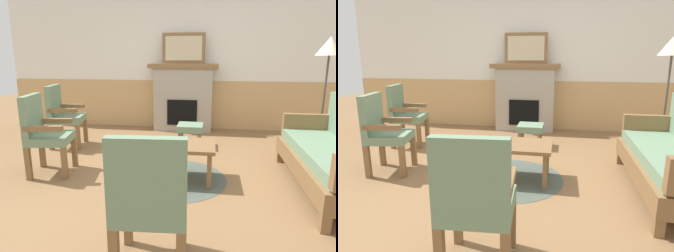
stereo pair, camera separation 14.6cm
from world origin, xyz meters
TOP-DOWN VIEW (x-y plane):
  - ground_plane at (0.00, 0.00)m, footprint 14.00×14.00m
  - wall_back at (0.00, 2.60)m, footprint 7.20×0.14m
  - fireplace at (0.00, 2.35)m, footprint 1.30×0.44m
  - framed_picture at (0.00, 2.35)m, footprint 0.80×0.04m
  - couch at (1.85, -0.09)m, footprint 0.70×1.80m
  - coffee_table at (0.12, -0.03)m, footprint 0.96×0.56m
  - round_rug at (0.12, -0.03)m, footprint 1.26×1.26m
  - book_on_table at (-0.04, -0.10)m, footprint 0.18×0.19m
  - footstool at (0.22, 1.29)m, footprint 0.40×0.40m
  - armchair_near_fireplace at (-1.79, 1.02)m, footprint 0.54×0.54m
  - armchair_by_window_left at (-1.46, -0.08)m, footprint 0.56×0.56m
  - armchair_front_left at (0.16, -1.58)m, footprint 0.51×0.51m
  - floor_lamp_by_couch at (2.10, 1.08)m, footprint 0.36×0.36m

SIDE VIEW (x-z plane):
  - ground_plane at x=0.00m, z-range 0.00..0.00m
  - round_rug at x=0.12m, z-range 0.00..0.01m
  - footstool at x=0.22m, z-range 0.10..0.46m
  - coffee_table at x=0.12m, z-range 0.17..0.61m
  - couch at x=1.85m, z-range -0.09..0.89m
  - book_on_table at x=-0.04m, z-range 0.44..0.47m
  - armchair_near_fireplace at x=-1.79m, z-range 0.05..1.03m
  - armchair_by_window_left at x=-1.46m, z-range 0.05..1.03m
  - armchair_front_left at x=0.16m, z-range 0.05..1.03m
  - fireplace at x=0.00m, z-range 0.01..1.29m
  - wall_back at x=0.00m, z-range -0.04..2.66m
  - floor_lamp_by_couch at x=2.10m, z-range 0.61..2.29m
  - framed_picture at x=0.00m, z-range 1.28..1.84m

